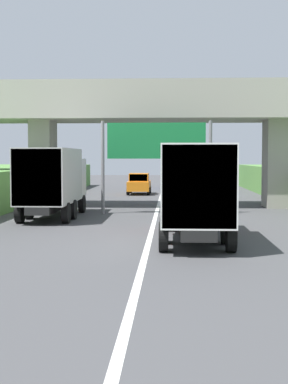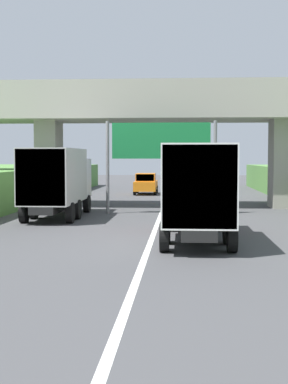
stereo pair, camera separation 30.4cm
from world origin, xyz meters
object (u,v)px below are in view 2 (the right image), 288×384
object	(u,v)px
truck_blue	(189,169)
overhead_highway_sign	(161,146)
car_orange	(146,184)
truck_red	(196,188)
truck_white	(58,179)

from	to	relation	value
truck_blue	overhead_highway_sign	bearing A→B (deg)	-94.13
overhead_highway_sign	car_orange	distance (m)	16.16
truck_red	truck_white	distance (m)	9.91
overhead_highway_sign	truck_white	xyz separation A→B (m)	(-5.06, -2.15, -1.68)
truck_blue	car_orange	world-z (taller)	truck_blue
overhead_highway_sign	truck_white	distance (m)	5.75
overhead_highway_sign	truck_blue	distance (m)	24.94
truck_red	truck_white	world-z (taller)	same
truck_red	truck_blue	bearing A→B (deg)	89.73
overhead_highway_sign	car_orange	xyz separation A→B (m)	(-1.83, 15.82, -2.75)
overhead_highway_sign	truck_blue	world-z (taller)	overhead_highway_sign
overhead_highway_sign	car_orange	bearing A→B (deg)	96.61
overhead_highway_sign	truck_blue	xyz separation A→B (m)	(1.79, 24.82, -1.68)
truck_white	car_orange	bearing A→B (deg)	79.82
truck_red	car_orange	world-z (taller)	truck_red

